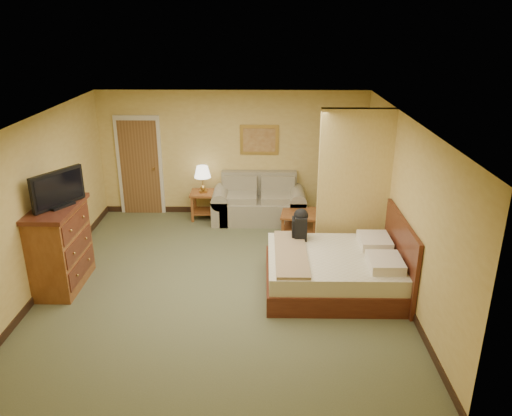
{
  "coord_description": "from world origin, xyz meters",
  "views": [
    {
      "loc": [
        0.64,
        -7.03,
        3.96
      ],
      "look_at": [
        0.52,
        0.6,
        1.02
      ],
      "focal_mm": 35.0,
      "sensor_mm": 36.0,
      "label": 1
    }
  ],
  "objects_px": {
    "dresser": "(60,246)",
    "bed": "(340,270)",
    "loveseat": "(259,206)",
    "coffee_table": "(300,219)"
  },
  "relations": [
    {
      "from": "coffee_table",
      "to": "bed",
      "type": "bearing_deg",
      "value": -77.02
    },
    {
      "from": "loveseat",
      "to": "bed",
      "type": "bearing_deg",
      "value": -65.44
    },
    {
      "from": "loveseat",
      "to": "dresser",
      "type": "relative_size",
      "value": 1.43
    },
    {
      "from": "loveseat",
      "to": "dresser",
      "type": "xyz_separation_m",
      "value": [
        -3.02,
        -2.75,
        0.36
      ]
    },
    {
      "from": "loveseat",
      "to": "coffee_table",
      "type": "distance_m",
      "value": 1.06
    },
    {
      "from": "loveseat",
      "to": "bed",
      "type": "height_order",
      "value": "bed"
    },
    {
      "from": "dresser",
      "to": "bed",
      "type": "relative_size",
      "value": 0.63
    },
    {
      "from": "dresser",
      "to": "coffee_table",
      "type": "bearing_deg",
      "value": 28.16
    },
    {
      "from": "bed",
      "to": "loveseat",
      "type": "bearing_deg",
      "value": 114.56
    },
    {
      "from": "loveseat",
      "to": "dresser",
      "type": "distance_m",
      "value": 4.1
    }
  ]
}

